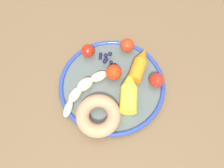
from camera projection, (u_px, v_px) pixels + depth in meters
name	position (u px, v px, depth m)	size (l,w,h in m)	color
ground_plane	(104.00, 144.00, 1.23)	(6.00, 6.00, 0.00)	#554E4A
dining_table	(97.00, 102.00, 0.66)	(1.13, 0.94, 0.72)	brown
plate	(112.00, 84.00, 0.58)	(0.28, 0.28, 0.02)	#4E5853
banana	(88.00, 86.00, 0.57)	(0.11, 0.17, 0.03)	beige
carrot_orange	(140.00, 64.00, 0.59)	(0.04, 0.10, 0.04)	orange
carrot_yellow	(129.00, 92.00, 0.55)	(0.07, 0.12, 0.04)	yellow
donut	(98.00, 115.00, 0.53)	(0.11, 0.11, 0.03)	tan
blueberry_pile	(107.00, 60.00, 0.61)	(0.06, 0.05, 0.02)	#191638
tomato_near	(157.00, 80.00, 0.56)	(0.04, 0.04, 0.04)	red
tomato_mid	(88.00, 51.00, 0.61)	(0.04, 0.04, 0.04)	red
tomato_far	(127.00, 45.00, 0.61)	(0.04, 0.04, 0.04)	red
tomato_extra	(114.00, 73.00, 0.57)	(0.04, 0.04, 0.04)	red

